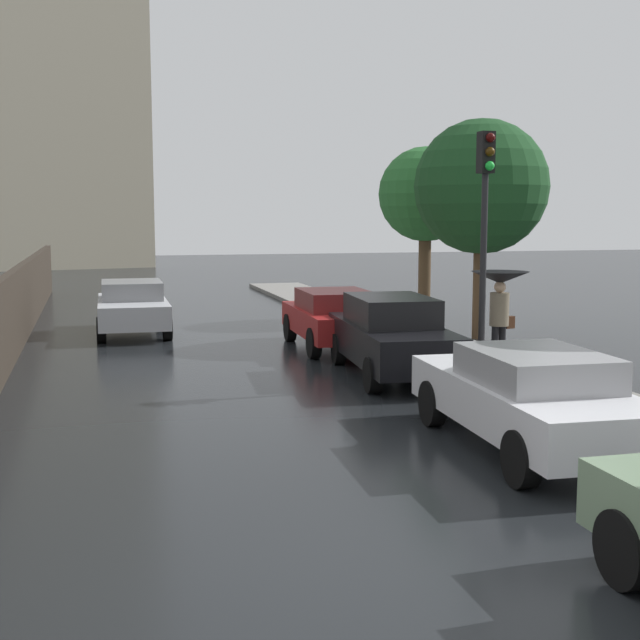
# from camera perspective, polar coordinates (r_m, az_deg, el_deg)

# --- Properties ---
(ground) EXTENTS (120.00, 120.00, 0.00)m
(ground) POSITION_cam_1_polar(r_m,az_deg,el_deg) (7.47, 6.81, -17.60)
(ground) COLOR black
(car_black_near_kerb) EXTENTS (2.00, 4.57, 1.55)m
(car_black_near_kerb) POSITION_cam_1_polar(r_m,az_deg,el_deg) (16.45, 4.85, -1.04)
(car_black_near_kerb) COLOR black
(car_black_near_kerb) RESTS_ON ground
(car_silver_mid_road) EXTENTS (1.87, 4.21, 1.38)m
(car_silver_mid_road) POSITION_cam_1_polar(r_m,az_deg,el_deg) (22.79, -12.51, 0.90)
(car_silver_mid_road) COLOR #B2B5BA
(car_silver_mid_road) RESTS_ON ground
(car_white_behind_camera) EXTENTS (1.95, 4.55, 1.36)m
(car_white_behind_camera) POSITION_cam_1_polar(r_m,az_deg,el_deg) (11.57, 13.86, -5.04)
(car_white_behind_camera) COLOR silver
(car_white_behind_camera) RESTS_ON ground
(car_red_far_lane) EXTENTS (1.91, 4.10, 1.37)m
(car_red_far_lane) POSITION_cam_1_polar(r_m,az_deg,el_deg) (19.82, 0.97, 0.20)
(car_red_far_lane) COLOR maroon
(car_red_far_lane) RESTS_ON ground
(pedestrian_with_umbrella_far) EXTENTS (1.11, 1.11, 1.89)m
(pedestrian_with_umbrella_far) POSITION_cam_1_polar(r_m,az_deg,el_deg) (16.72, 12.01, 1.97)
(pedestrian_with_umbrella_far) COLOR black
(pedestrian_with_umbrella_far) RESTS_ON sidewalk_strip
(traffic_light) EXTENTS (0.26, 0.39, 4.47)m
(traffic_light) POSITION_cam_1_polar(r_m,az_deg,el_deg) (15.89, 11.04, 7.38)
(traffic_light) COLOR black
(traffic_light) RESTS_ON sidewalk_strip
(street_tree_mid) EXTENTS (2.79, 2.79, 5.11)m
(street_tree_mid) POSITION_cam_1_polar(r_m,az_deg,el_deg) (25.45, 7.12, 8.31)
(street_tree_mid) COLOR #4C3823
(street_tree_mid) RESTS_ON ground
(street_tree_far) EXTENTS (3.33, 3.33, 5.47)m
(street_tree_far) POSITION_cam_1_polar(r_m,az_deg,el_deg) (21.60, 10.78, 8.77)
(street_tree_far) COLOR #4C3823
(street_tree_far) RESTS_ON ground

